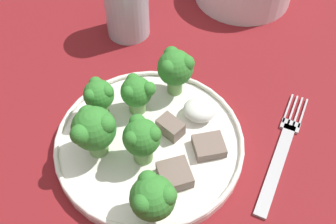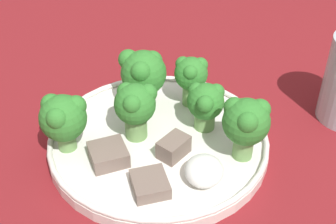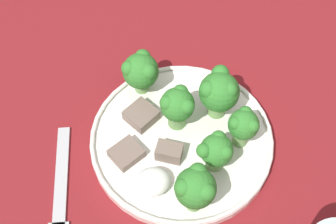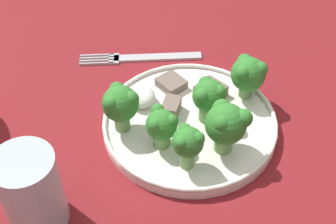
% 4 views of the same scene
% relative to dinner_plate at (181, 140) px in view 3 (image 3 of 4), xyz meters
% --- Properties ---
extents(table, '(1.23, 1.04, 0.72)m').
position_rel_dinner_plate_xyz_m(table, '(-0.01, -0.02, -0.10)').
color(table, maroon).
rests_on(table, ground_plane).
extents(dinner_plate, '(0.23, 0.23, 0.02)m').
position_rel_dinner_plate_xyz_m(dinner_plate, '(0.00, 0.00, 0.00)').
color(dinner_plate, white).
rests_on(dinner_plate, table).
extents(fork, '(0.07, 0.19, 0.00)m').
position_rel_dinner_plate_xyz_m(fork, '(0.16, 0.02, -0.01)').
color(fork, '#B2B2B7').
rests_on(fork, table).
extents(broccoli_floret_near_rim_left, '(0.04, 0.04, 0.06)m').
position_rel_dinner_plate_xyz_m(broccoli_floret_near_rim_left, '(-0.07, 0.03, 0.04)').
color(broccoli_floret_near_rim_left, '#709E56').
rests_on(broccoli_floret_near_rim_left, dinner_plate).
extents(broccoli_floret_center_left, '(0.05, 0.05, 0.07)m').
position_rel_dinner_plate_xyz_m(broccoli_floret_center_left, '(-0.06, -0.03, 0.05)').
color(broccoli_floret_center_left, '#709E56').
rests_on(broccoli_floret_center_left, dinner_plate).
extents(broccoli_floret_back_left, '(0.05, 0.05, 0.06)m').
position_rel_dinner_plate_xyz_m(broccoli_floret_back_left, '(0.02, -0.09, 0.04)').
color(broccoli_floret_back_left, '#709E56').
rests_on(broccoli_floret_back_left, dinner_plate).
extents(broccoli_floret_front_left, '(0.04, 0.04, 0.05)m').
position_rel_dinner_plate_xyz_m(broccoli_floret_front_left, '(-0.03, 0.05, 0.04)').
color(broccoli_floret_front_left, '#709E56').
rests_on(broccoli_floret_front_left, dinner_plate).
extents(broccoli_floret_center_back, '(0.05, 0.05, 0.07)m').
position_rel_dinner_plate_xyz_m(broccoli_floret_center_back, '(0.02, 0.09, 0.05)').
color(broccoli_floret_center_back, '#709E56').
rests_on(broccoli_floret_center_back, dinner_plate).
extents(broccoli_floret_mid_cluster, '(0.04, 0.04, 0.06)m').
position_rel_dinner_plate_xyz_m(broccoli_floret_mid_cluster, '(-0.00, -0.02, 0.04)').
color(broccoli_floret_mid_cluster, '#709E56').
rests_on(broccoli_floret_mid_cluster, dinner_plate).
extents(meat_slice_front_slice, '(0.04, 0.04, 0.02)m').
position_rel_dinner_plate_xyz_m(meat_slice_front_slice, '(0.02, 0.02, 0.01)').
color(meat_slice_front_slice, '#756056').
rests_on(meat_slice_front_slice, dinner_plate).
extents(meat_slice_middle_slice, '(0.05, 0.04, 0.01)m').
position_rel_dinner_plate_xyz_m(meat_slice_middle_slice, '(0.07, 0.00, 0.01)').
color(meat_slice_middle_slice, '#756056').
rests_on(meat_slice_middle_slice, dinner_plate).
extents(meat_slice_rear_slice, '(0.05, 0.05, 0.02)m').
position_rel_dinner_plate_xyz_m(meat_slice_rear_slice, '(0.04, -0.04, 0.01)').
color(meat_slice_rear_slice, '#756056').
rests_on(meat_slice_rear_slice, dinner_plate).
extents(sauce_dollop, '(0.04, 0.04, 0.02)m').
position_rel_dinner_plate_xyz_m(sauce_dollop, '(0.05, 0.05, 0.01)').
color(sauce_dollop, white).
rests_on(sauce_dollop, dinner_plate).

